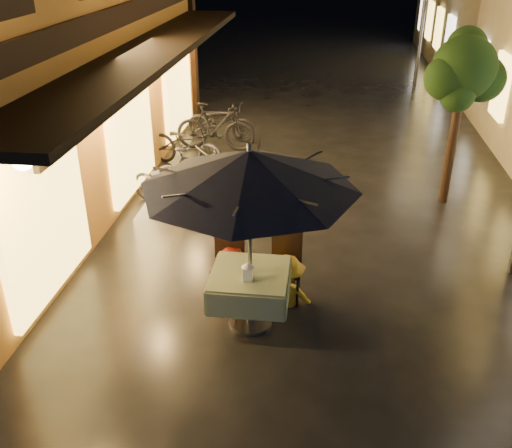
# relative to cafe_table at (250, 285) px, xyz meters

# --- Properties ---
(ground) EXTENTS (90.00, 90.00, 0.00)m
(ground) POSITION_rel_cafe_table_xyz_m (0.73, -0.26, -0.59)
(ground) COLOR black
(ground) RESTS_ON ground
(street_tree) EXTENTS (1.43, 1.20, 3.15)m
(street_tree) POSITION_rel_cafe_table_xyz_m (3.14, 4.25, 1.83)
(street_tree) COLOR black
(street_tree) RESTS_ON ground
(cafe_table) EXTENTS (0.99, 0.99, 0.78)m
(cafe_table) POSITION_rel_cafe_table_xyz_m (0.00, 0.00, 0.00)
(cafe_table) COLOR #59595E
(cafe_table) RESTS_ON ground
(patio_umbrella) EXTENTS (2.59, 2.59, 2.46)m
(patio_umbrella) POSITION_rel_cafe_table_xyz_m (0.00, -0.00, 1.56)
(patio_umbrella) COLOR #59595E
(patio_umbrella) RESTS_ON ground
(cafe_chair_left) EXTENTS (0.42, 0.42, 0.97)m
(cafe_chair_left) POSITION_rel_cafe_table_xyz_m (-0.40, 0.74, -0.05)
(cafe_chair_left) COLOR black
(cafe_chair_left) RESTS_ON ground
(cafe_chair_right) EXTENTS (0.42, 0.42, 0.97)m
(cafe_chair_right) POSITION_rel_cafe_table_xyz_m (0.40, 0.74, -0.05)
(cafe_chair_right) COLOR black
(cafe_chair_right) RESTS_ON ground
(table_lantern) EXTENTS (0.16, 0.16, 0.25)m
(table_lantern) POSITION_rel_cafe_table_xyz_m (0.00, -0.18, 0.33)
(table_lantern) COLOR white
(table_lantern) RESTS_ON cafe_table
(person_orange) EXTENTS (0.83, 0.71, 1.50)m
(person_orange) POSITION_rel_cafe_table_xyz_m (-0.37, 0.58, 0.17)
(person_orange) COLOR red
(person_orange) RESTS_ON ground
(person_yellow) EXTENTS (0.95, 0.65, 1.36)m
(person_yellow) POSITION_rel_cafe_table_xyz_m (0.42, 0.55, 0.10)
(person_yellow) COLOR yellow
(person_yellow) RESTS_ON ground
(bicycle_0) EXTENTS (1.73, 1.13, 0.86)m
(bicycle_0) POSITION_rel_cafe_table_xyz_m (-1.97, 3.40, -0.16)
(bicycle_0) COLOR black
(bicycle_0) RESTS_ON ground
(bicycle_1) EXTENTS (1.68, 0.55, 1.00)m
(bicycle_1) POSITION_rel_cafe_table_xyz_m (-1.55, 3.79, -0.09)
(bicycle_1) COLOR #222229
(bicycle_1) RESTS_ON ground
(bicycle_2) EXTENTS (2.02, 1.39, 1.01)m
(bicycle_2) POSITION_rel_cafe_table_xyz_m (-2.10, 5.39, -0.08)
(bicycle_2) COLOR black
(bicycle_2) RESTS_ON ground
(bicycle_3) EXTENTS (1.87, 0.60, 1.11)m
(bicycle_3) POSITION_rel_cafe_table_xyz_m (-1.70, 6.56, -0.03)
(bicycle_3) COLOR black
(bicycle_3) RESTS_ON ground
(bicycle_4) EXTENTS (1.81, 0.88, 0.91)m
(bicycle_4) POSITION_rel_cafe_table_xyz_m (-1.71, 7.31, -0.13)
(bicycle_4) COLOR black
(bicycle_4) RESTS_ON ground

